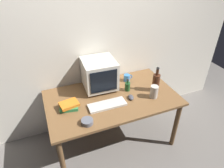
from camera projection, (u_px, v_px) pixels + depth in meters
ground_plane at (112, 138)px, 2.72m from camera, size 6.00×6.00×0.00m
back_wall at (97, 39)px, 2.42m from camera, size 4.00×0.08×2.50m
desk at (112, 102)px, 2.38m from camera, size 1.51×0.87×0.71m
crt_monitor at (99, 74)px, 2.39m from camera, size 0.40×0.40×0.37m
keyboard at (107, 105)px, 2.19m from camera, size 0.42×0.15×0.02m
computer_mouse at (131, 97)px, 2.30m from camera, size 0.08×0.11×0.04m
bottle_tall at (156, 82)px, 2.38m from camera, size 0.09×0.09×0.32m
bottle_short at (127, 86)px, 2.41m from camera, size 0.06×0.06×0.16m
book_stack at (69, 106)px, 2.14m from camera, size 0.22×0.18×0.07m
mug at (127, 78)px, 2.60m from camera, size 0.12×0.08×0.09m
cd_spindle at (87, 122)px, 1.96m from camera, size 0.12×0.12×0.04m
metal_canister at (154, 92)px, 2.29m from camera, size 0.09×0.09×0.15m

